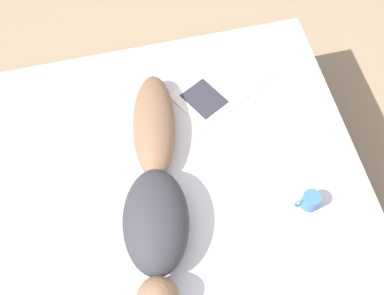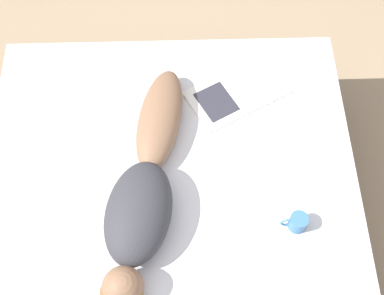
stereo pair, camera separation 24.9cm
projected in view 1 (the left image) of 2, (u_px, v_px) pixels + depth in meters
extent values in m
plane|color=#9E8466|center=(187.00, 257.00, 2.84)|extent=(12.00, 12.00, 0.00)
cube|color=#383333|center=(186.00, 246.00, 2.70)|extent=(1.80, 2.08, 0.33)
cube|color=silver|center=(186.00, 227.00, 2.46)|extent=(1.74, 2.02, 0.21)
ellipsoid|color=brown|center=(154.00, 125.00, 2.52)|extent=(0.30, 0.59, 0.14)
ellipsoid|color=#333338|center=(156.00, 221.00, 2.26)|extent=(0.36, 0.53, 0.20)
cube|color=silver|center=(239.00, 73.00, 2.76)|extent=(0.35, 0.36, 0.01)
cube|color=silver|center=(204.00, 99.00, 2.68)|extent=(0.35, 0.36, 0.01)
cube|color=#2D2D38|center=(204.00, 99.00, 2.67)|extent=(0.23, 0.25, 0.00)
cylinder|color=teal|center=(311.00, 201.00, 2.37)|extent=(0.08, 0.08, 0.08)
cylinder|color=black|center=(312.00, 197.00, 2.34)|extent=(0.07, 0.07, 0.00)
torus|color=teal|center=(301.00, 203.00, 2.36)|extent=(0.07, 0.01, 0.07)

